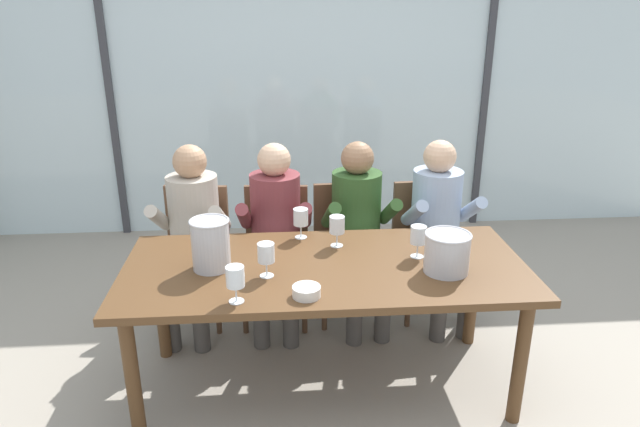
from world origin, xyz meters
name	(u,v)px	position (x,y,z in m)	size (l,w,h in m)	color
ground	(313,297)	(0.00, 1.00, 0.00)	(14.00, 14.00, 0.00)	#9E9384
window_glass_panel	(302,87)	(0.00, 2.39, 1.30)	(7.27, 0.03, 2.60)	silver
window_mullion_left	(109,90)	(-1.64, 2.37, 1.30)	(0.06, 0.06, 2.60)	#38383D
window_mullion_right	(486,86)	(1.64, 2.37, 1.30)	(0.06, 0.06, 2.60)	#38383D
hillside_vineyard	(291,81)	(0.00, 5.70, 0.93)	(13.27, 2.40, 1.85)	#386633
dining_table	(325,278)	(0.00, 0.00, 0.66)	(2.07, 0.91, 0.74)	brown
chair_near_curtain	(195,243)	(-0.79, 0.88, 0.50)	(0.49, 0.49, 0.87)	brown
chair_left_of_center	(276,243)	(-0.25, 0.84, 0.50)	(0.47, 0.47, 0.87)	brown
chair_center	(347,240)	(0.22, 0.86, 0.50)	(0.46, 0.46, 0.87)	brown
chair_right_of_center	(426,237)	(0.76, 0.87, 0.50)	(0.47, 0.47, 0.87)	brown
person_beige_jumper	(192,227)	(-0.78, 0.73, 0.68)	(0.49, 0.63, 1.19)	#B7AD9E
person_maroon_top	(275,225)	(-0.25, 0.73, 0.68)	(0.47, 0.62, 1.19)	brown
person_olive_shirt	(359,223)	(0.28, 0.73, 0.68)	(0.49, 0.63, 1.19)	#2D5123
person_pale_blue_shirt	(439,220)	(0.81, 0.73, 0.68)	(0.49, 0.63, 1.19)	#9EB2D1
ice_bucket_primary	(211,244)	(-0.57, 0.01, 0.88)	(0.20, 0.20, 0.26)	#B7B7BC
ice_bucket_secondary	(447,252)	(0.59, -0.12, 0.85)	(0.23, 0.23, 0.20)	#B7B7BC
tasting_bowl	(306,291)	(-0.11, -0.32, 0.77)	(0.13, 0.13, 0.05)	silver
wine_glass_by_left_taster	(266,254)	(-0.30, -0.11, 0.86)	(0.08, 0.08, 0.17)	silver
wine_glass_near_bucket	(301,218)	(-0.11, 0.37, 0.86)	(0.08, 0.08, 0.17)	silver
wine_glass_center_pour	(337,226)	(0.08, 0.23, 0.86)	(0.08, 0.08, 0.17)	silver
wine_glass_by_right_taster	(418,235)	(0.49, 0.06, 0.86)	(0.08, 0.08, 0.17)	silver
wine_glass_spare_empty	(235,277)	(-0.43, -0.35, 0.86)	(0.08, 0.08, 0.17)	silver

